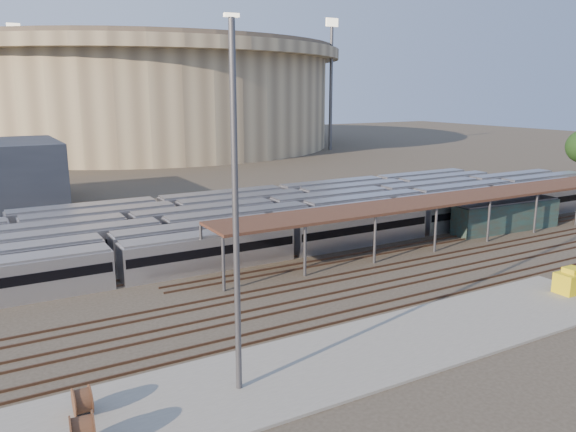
# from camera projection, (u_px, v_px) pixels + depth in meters

# --- Properties ---
(ground) EXTENTS (420.00, 420.00, 0.00)m
(ground) POSITION_uv_depth(u_px,v_px,m) (307.00, 281.00, 53.58)
(ground) COLOR #383026
(ground) RESTS_ON ground
(apron) EXTENTS (50.00, 9.00, 0.20)m
(apron) POSITION_uv_depth(u_px,v_px,m) (359.00, 354.00, 38.43)
(apron) COLOR gray
(apron) RESTS_ON ground
(subway_trains) EXTENTS (127.45, 23.90, 3.60)m
(subway_trains) POSITION_uv_depth(u_px,v_px,m) (244.00, 221.00, 69.88)
(subway_trains) COLOR silver
(subway_trains) RESTS_ON ground
(inspection_shed) EXTENTS (60.30, 6.00, 5.30)m
(inspection_shed) POSITION_uv_depth(u_px,v_px,m) (447.00, 200.00, 66.54)
(inspection_shed) COLOR #4F4F53
(inspection_shed) RESTS_ON ground
(empty_tracks) EXTENTS (170.00, 9.62, 0.18)m
(empty_tracks) POSITION_uv_depth(u_px,v_px,m) (337.00, 296.00, 49.33)
(empty_tracks) COLOR #4C3323
(empty_tracks) RESTS_ON ground
(stadium) EXTENTS (124.00, 124.00, 32.50)m
(stadium) POSITION_uv_depth(u_px,v_px,m) (145.00, 94.00, 180.65)
(stadium) COLOR tan
(stadium) RESTS_ON ground
(floodlight_2) EXTENTS (4.00, 1.00, 38.40)m
(floodlight_2) POSITION_uv_depth(u_px,v_px,m) (331.00, 80.00, 167.67)
(floodlight_2) COLOR #4F4F53
(floodlight_2) RESTS_ON ground
(floodlight_3) EXTENTS (4.00, 1.00, 38.40)m
(floodlight_3) POSITION_uv_depth(u_px,v_px,m) (19.00, 81.00, 179.71)
(floodlight_3) COLOR #4F4F53
(floodlight_3) RESTS_ON ground
(teal_boxcar) EXTENTS (16.07, 4.05, 3.71)m
(teal_boxcar) POSITION_uv_depth(u_px,v_px,m) (506.00, 216.00, 72.42)
(teal_boxcar) COLOR #1B4544
(teal_boxcar) RESTS_ON ground
(cable_reel_west) EXTENTS (0.91, 1.62, 1.61)m
(cable_reel_west) POSITION_uv_depth(u_px,v_px,m) (82.00, 401.00, 30.96)
(cable_reel_west) COLOR brown
(cable_reel_west) RESTS_ON apron
(yard_light_pole) EXTENTS (0.82, 0.36, 21.49)m
(yard_light_pole) POSITION_uv_depth(u_px,v_px,m) (236.00, 213.00, 31.53)
(yard_light_pole) COLOR #4F4F53
(yard_light_pole) RESTS_ON apron
(yellow_equipment) EXTENTS (2.91, 1.84, 1.81)m
(yellow_equipment) POSITION_uv_depth(u_px,v_px,m) (571.00, 282.00, 49.79)
(yellow_equipment) COLOR gold
(yellow_equipment) RESTS_ON apron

